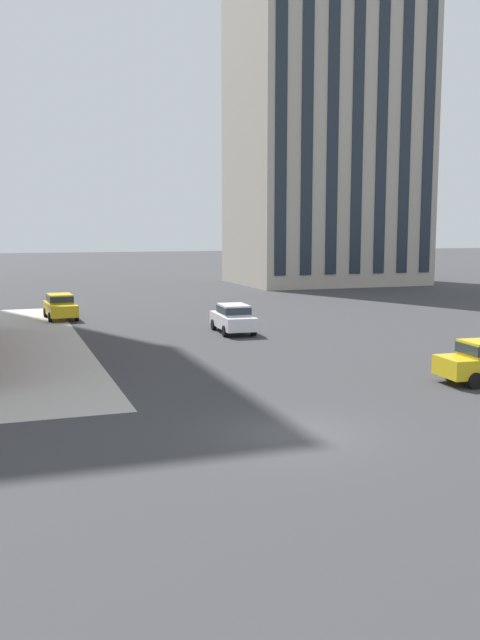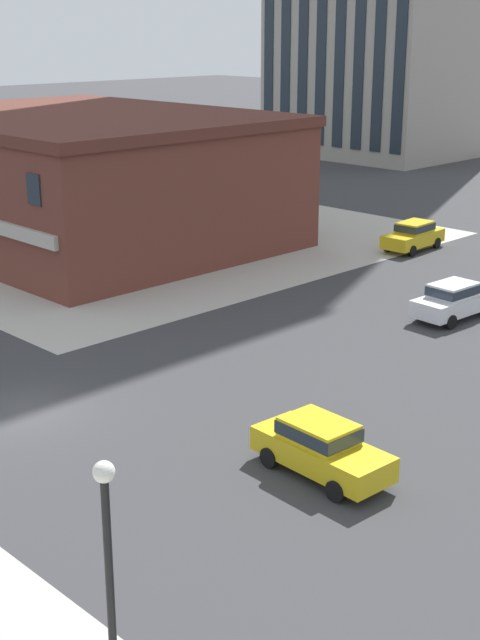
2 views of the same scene
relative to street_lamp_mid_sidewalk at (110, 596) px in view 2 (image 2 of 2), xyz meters
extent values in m
plane|color=#38383A|center=(-15.10, 7.42, -3.88)|extent=(320.00, 320.00, 0.00)
cube|color=#B7B2A8|center=(-35.10, 27.42, -3.88)|extent=(32.00, 32.00, 0.02)
sphere|color=white|center=(0.00, 0.00, 2.25)|extent=(0.36, 0.36, 0.36)
cube|color=gold|center=(-4.96, 11.27, -3.18)|extent=(4.49, 2.01, 0.76)
cube|color=gold|center=(-5.11, 11.28, -2.50)|extent=(2.19, 1.61, 0.60)
cube|color=#232D38|center=(-5.11, 11.28, -2.50)|extent=(2.28, 1.65, 0.40)
cylinder|color=black|center=(-3.55, 12.02, -3.56)|extent=(0.65, 0.26, 0.64)
cylinder|color=black|center=(-3.64, 10.35, -3.56)|extent=(0.65, 0.26, 0.64)
cylinder|color=black|center=(-6.27, 12.18, -3.56)|extent=(0.65, 0.26, 0.64)
cylinder|color=black|center=(-6.37, 10.51, -3.56)|extent=(0.65, 0.26, 0.64)
cube|color=silver|center=(-10.48, 27.06, -3.18)|extent=(2.02, 4.50, 0.76)
cube|color=silver|center=(-10.49, 26.91, -2.50)|extent=(1.62, 2.20, 0.60)
cube|color=#232D38|center=(-10.49, 26.91, -2.50)|extent=(1.66, 2.29, 0.40)
cylinder|color=black|center=(-11.23, 28.47, -3.56)|extent=(0.26, 0.65, 0.64)
cylinder|color=black|center=(-11.40, 25.75, -3.56)|extent=(0.26, 0.65, 0.64)
cylinder|color=black|center=(-9.73, 25.65, -3.56)|extent=(0.26, 0.65, 0.64)
cube|color=gold|center=(-19.45, 36.66, -3.18)|extent=(1.97, 4.48, 0.76)
cube|color=gold|center=(-19.46, 36.81, -2.50)|extent=(1.60, 2.18, 0.60)
cube|color=#232D38|center=(-19.46, 36.81, -2.50)|extent=(1.64, 2.27, 0.40)
cylinder|color=black|center=(-18.55, 35.34, -3.56)|extent=(0.25, 0.65, 0.64)
cylinder|color=black|center=(-20.22, 35.25, -3.56)|extent=(0.25, 0.65, 0.64)
cylinder|color=black|center=(-18.68, 38.06, -3.56)|extent=(0.25, 0.65, 0.64)
cylinder|color=black|center=(-20.35, 37.98, -3.56)|extent=(0.25, 0.65, 0.64)
cube|color=brown|center=(-35.79, 24.44, -0.30)|extent=(23.38, 18.03, 7.16)
cube|color=#562B22|center=(-35.79, 24.44, 3.58)|extent=(23.85, 18.39, 0.60)
cube|color=#1E2833|center=(-26.44, 15.38, 1.49)|extent=(1.10, 0.08, 1.50)
camera|label=1|loc=(-23.25, -10.92, 2.18)|focal=39.03mm
camera|label=2|loc=(10.30, -7.22, 8.81)|focal=50.21mm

